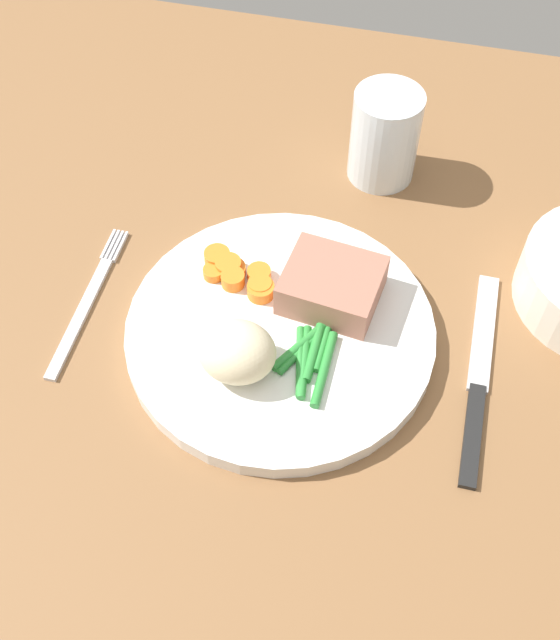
# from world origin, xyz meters

# --- Properties ---
(dining_table) EXTENTS (1.20, 0.90, 0.02)m
(dining_table) POSITION_xyz_m (0.00, 0.00, 0.01)
(dining_table) COLOR brown
(dining_table) RESTS_ON ground
(dinner_plate) EXTENTS (0.26, 0.26, 0.02)m
(dinner_plate) POSITION_xyz_m (0.01, -0.00, 0.03)
(dinner_plate) COLOR white
(dinner_plate) RESTS_ON dining_table
(meat_portion) EXTENTS (0.09, 0.08, 0.03)m
(meat_portion) POSITION_xyz_m (0.04, 0.04, 0.05)
(meat_portion) COLOR #A86B56
(meat_portion) RESTS_ON dinner_plate
(mashed_potatoes) EXTENTS (0.06, 0.05, 0.05)m
(mashed_potatoes) POSITION_xyz_m (-0.01, -0.05, 0.06)
(mashed_potatoes) COLOR beige
(mashed_potatoes) RESTS_ON dinner_plate
(carrot_slices) EXTENTS (0.07, 0.05, 0.01)m
(carrot_slices) POSITION_xyz_m (-0.04, 0.04, 0.04)
(carrot_slices) COLOR orange
(carrot_slices) RESTS_ON dinner_plate
(green_beans) EXTENTS (0.05, 0.10, 0.01)m
(green_beans) POSITION_xyz_m (0.04, -0.02, 0.04)
(green_beans) COLOR #2D8C38
(green_beans) RESTS_ON dinner_plate
(fork) EXTENTS (0.01, 0.17, 0.00)m
(fork) POSITION_xyz_m (-0.16, -0.00, 0.02)
(fork) COLOR silver
(fork) RESTS_ON dining_table
(knife) EXTENTS (0.02, 0.21, 0.01)m
(knife) POSITION_xyz_m (0.17, -0.00, 0.02)
(knife) COLOR black
(knife) RESTS_ON dining_table
(water_glass) EXTENTS (0.07, 0.07, 0.09)m
(water_glass) POSITION_xyz_m (0.06, 0.22, 0.06)
(water_glass) COLOR silver
(water_glass) RESTS_ON dining_table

